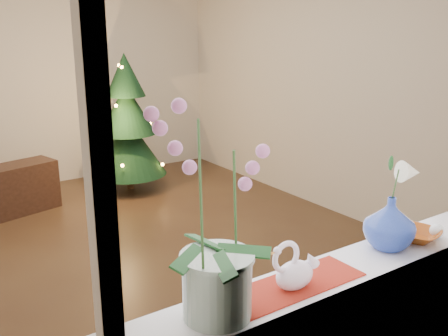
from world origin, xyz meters
The scene contains 15 objects.
ground centered at (0.00, 0.00, 0.00)m, with size 5.00×5.00×0.00m, color #382317.
wall_back centered at (0.00, 2.50, 1.35)m, with size 4.50×0.10×2.70m, color beige.
wall_front centered at (0.00, -2.50, 1.35)m, with size 4.50×0.10×2.70m, color beige.
wall_right centered at (2.25, 0.00, 1.35)m, with size 0.10×5.00×2.70m, color beige.
windowsill centered at (0.00, -2.37, 0.90)m, with size 2.20×0.26×0.04m, color white.
window_frame centered at (0.00, -2.47, 1.70)m, with size 2.22×0.06×1.60m, color white, non-canonical shape.
runner centered at (-0.38, -2.37, 0.92)m, with size 0.70×0.20×0.01m, color maroon.
orchid_pot centered at (-0.67, -2.38, 1.29)m, with size 0.25×0.25×0.74m, color white, non-canonical shape.
swan centered at (-0.33, -2.38, 1.01)m, with size 0.22×0.10×0.19m, color white, non-canonical shape.
blue_vase centered at (0.25, -2.35, 1.05)m, with size 0.26×0.26×0.27m, color navy.
lily centered at (0.25, -2.35, 1.29)m, with size 0.15×0.08×0.20m, color white, non-canonical shape.
paperweight centered at (0.53, -2.41, 0.95)m, with size 0.07×0.07×0.07m, color white.
amber_dish centered at (0.43, -2.37, 0.94)m, with size 0.17×0.17×0.04m, color #923F0E.
xmas_tree centered at (0.80, 1.73, 0.80)m, with size 0.87×0.87×1.59m, color black, non-canonical shape.
side_table centered at (-0.44, 1.66, 0.26)m, with size 0.68×0.34×0.51m, color black.
Camera 1 is at (-1.49, -3.62, 1.85)m, focal length 40.00 mm.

